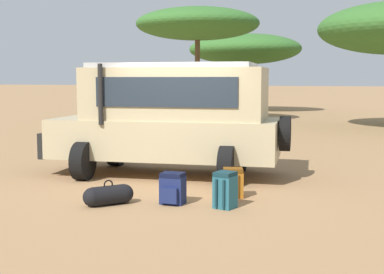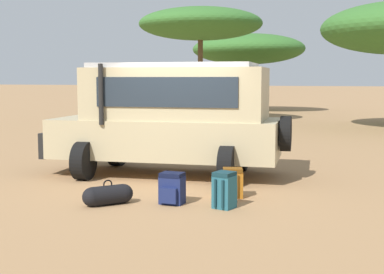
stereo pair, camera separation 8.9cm
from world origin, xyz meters
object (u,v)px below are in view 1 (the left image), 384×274
Objects in this scene: backpack_near_rear_wheel at (233,183)px; acacia_tree_left_mid at (197,24)px; backpack_cluster_center at (173,189)px; duffel_bag_low_black_case at (109,195)px; safari_vehicle at (170,116)px; backpack_beside_front_wheel at (225,190)px; acacia_tree_far_left at (245,49)px.

acacia_tree_left_mid is (-7.06, 15.98, 4.55)m from backpack_near_rear_wheel.
backpack_cluster_center reaches higher than duffel_bag_low_black_case.
acacia_tree_left_mid is (-6.28, 16.87, 4.55)m from backpack_cluster_center.
backpack_cluster_center is 1.18m from backpack_near_rear_wheel.
safari_vehicle is 0.89× the size of acacia_tree_left_mid.
safari_vehicle is at bearing -70.48° from acacia_tree_left_mid.
safari_vehicle is at bearing 115.43° from backpack_cluster_center.
backpack_near_rear_wheel is (-0.13, 0.81, -0.04)m from backpack_beside_front_wheel.
acacia_tree_left_mid is at bearing 110.43° from backpack_cluster_center.
backpack_cluster_center is at bearing 26.09° from duffel_bag_low_black_case.
backpack_cluster_center is 1.08m from duffel_bag_low_black_case.
acacia_tree_left_mid is at bearing 113.20° from backpack_beside_front_wheel.
backpack_beside_front_wheel is (2.10, -2.42, -1.00)m from safari_vehicle.
backpack_cluster_center is 1.01× the size of backpack_near_rear_wheel.
acacia_tree_left_mid is (-5.09, 14.37, 3.51)m from safari_vehicle.
duffel_bag_low_black_case is 0.10× the size of acacia_tree_far_left.
backpack_cluster_center is 18.57m from acacia_tree_left_mid.
backpack_cluster_center is at bearing -175.41° from backpack_beside_front_wheel.
backpack_beside_front_wheel is 1.13× the size of backpack_cluster_center.
acacia_tree_far_left is at bearing 101.98° from duffel_bag_low_black_case.
acacia_tree_left_mid reaches higher than acacia_tree_far_left.
safari_vehicle is 0.74× the size of acacia_tree_far_left.
backpack_near_rear_wheel is at bearing -39.31° from safari_vehicle.
safari_vehicle is at bearing 94.29° from duffel_bag_low_black_case.
backpack_cluster_center is at bearing -69.57° from acacia_tree_left_mid.
acacia_tree_far_left is 1.20× the size of acacia_tree_left_mid.
backpack_cluster_center is 27.03m from acacia_tree_far_left.
backpack_beside_front_wheel is at bearing -49.05° from safari_vehicle.
safari_vehicle is at bearing -77.07° from acacia_tree_far_left.
duffel_bag_low_black_case is at bearing -142.14° from backpack_near_rear_wheel.
backpack_near_rear_wheel is 0.09× the size of acacia_tree_left_mid.
acacia_tree_far_left is at bearing 104.21° from backpack_cluster_center.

